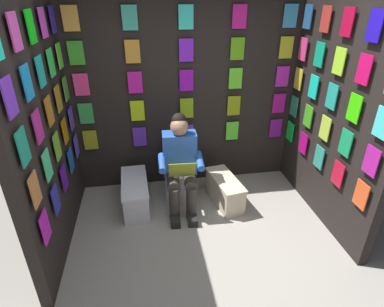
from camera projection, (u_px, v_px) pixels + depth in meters
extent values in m
plane|color=#9E998E|center=(216.00, 285.00, 2.88)|extent=(30.00, 30.00, 0.00)
cube|color=black|center=(186.00, 95.00, 4.00)|extent=(2.96, 0.10, 2.46)
cube|color=#959819|center=(90.00, 140.00, 3.98)|extent=(0.17, 0.01, 0.26)
cube|color=#5626AD|center=(140.00, 137.00, 4.07)|extent=(0.17, 0.01, 0.26)
cube|color=#553093|center=(187.00, 134.00, 4.16)|extent=(0.17, 0.01, 0.26)
cube|color=#4FD129|center=(232.00, 131.00, 4.25)|extent=(0.17, 0.01, 0.26)
cube|color=#811591|center=(276.00, 128.00, 4.34)|extent=(0.17, 0.01, 0.26)
cube|color=green|center=(86.00, 114.00, 3.82)|extent=(0.17, 0.01, 0.26)
cube|color=#BCDE0F|center=(138.00, 111.00, 3.91)|extent=(0.17, 0.01, 0.26)
cube|color=#7DA511|center=(187.00, 108.00, 4.00)|extent=(0.17, 0.01, 0.26)
cube|color=#81940F|center=(234.00, 106.00, 4.09)|extent=(0.17, 0.01, 0.26)
cube|color=#AD138C|center=(279.00, 103.00, 4.17)|extent=(0.17, 0.01, 0.26)
cube|color=#F03585|center=(81.00, 85.00, 3.65)|extent=(0.17, 0.01, 0.26)
cube|color=#C6169A|center=(135.00, 83.00, 3.74)|extent=(0.17, 0.01, 0.26)
cube|color=purple|center=(187.00, 80.00, 3.83)|extent=(0.17, 0.01, 0.26)
cube|color=#5FCE24|center=(236.00, 78.00, 3.92)|extent=(0.17, 0.01, 0.26)
cube|color=#B31FB3|center=(282.00, 77.00, 4.01)|extent=(0.17, 0.01, 0.26)
cube|color=green|center=(76.00, 53.00, 3.49)|extent=(0.17, 0.01, 0.26)
cube|color=orange|center=(133.00, 52.00, 3.58)|extent=(0.17, 0.01, 0.26)
cube|color=#771EE0|center=(186.00, 50.00, 3.67)|extent=(0.17, 0.01, 0.26)
cube|color=#5AA115|center=(237.00, 49.00, 3.76)|extent=(0.17, 0.01, 0.26)
cube|color=#A6B621|center=(286.00, 48.00, 3.85)|extent=(0.17, 0.01, 0.26)
cube|color=gold|center=(70.00, 18.00, 3.33)|extent=(0.17, 0.01, 0.26)
cube|color=teal|center=(130.00, 18.00, 3.42)|extent=(0.17, 0.01, 0.26)
cube|color=#33DBC7|center=(186.00, 17.00, 3.50)|extent=(0.17, 0.01, 0.26)
cube|color=#CA1888|center=(239.00, 17.00, 3.59)|extent=(0.17, 0.01, 0.26)
cube|color=#3D92BE|center=(290.00, 16.00, 3.68)|extent=(0.17, 0.01, 0.26)
cube|color=black|center=(335.00, 115.00, 3.35)|extent=(0.10, 1.88, 2.46)
cube|color=#0ED037|center=(290.00, 131.00, 4.23)|extent=(0.01, 0.17, 0.26)
cube|color=#AC0D6C|center=(303.00, 143.00, 3.90)|extent=(0.01, 0.17, 0.26)
cube|color=teal|center=(319.00, 157.00, 3.57)|extent=(0.01, 0.17, 0.26)
cube|color=red|center=(338.00, 174.00, 3.23)|extent=(0.01, 0.17, 0.26)
cube|color=#E85224|center=(361.00, 195.00, 2.90)|extent=(0.01, 0.17, 0.26)
cube|color=#239262|center=(294.00, 106.00, 4.07)|extent=(0.01, 0.17, 0.26)
cube|color=green|center=(308.00, 116.00, 3.74)|extent=(0.01, 0.17, 0.26)
cube|color=#B7E043|center=(325.00, 128.00, 3.40)|extent=(0.01, 0.17, 0.26)
cube|color=#199C5E|center=(346.00, 143.00, 3.07)|extent=(0.01, 0.17, 0.26)
cube|color=#B41D95|center=(371.00, 161.00, 2.74)|extent=(0.01, 0.17, 0.26)
cube|color=yellow|center=(298.00, 79.00, 3.90)|extent=(0.01, 0.17, 0.26)
cube|color=#15DBC0|center=(313.00, 87.00, 3.57)|extent=(0.01, 0.17, 0.26)
cube|color=teal|center=(332.00, 96.00, 3.24)|extent=(0.01, 0.17, 0.26)
cube|color=#37E80C|center=(354.00, 108.00, 2.91)|extent=(0.01, 0.17, 0.26)
cube|color=#46E0DC|center=(383.00, 123.00, 2.57)|extent=(0.01, 0.17, 0.26)
cube|color=#E1387C|center=(303.00, 49.00, 3.74)|extent=(0.01, 0.17, 0.26)
cube|color=#10A479|center=(319.00, 55.00, 3.41)|extent=(0.01, 0.17, 0.26)
cube|color=#A6ED2F|center=(339.00, 61.00, 3.08)|extent=(0.01, 0.17, 0.26)
cube|color=#D90E58|center=(364.00, 69.00, 2.74)|extent=(0.01, 0.17, 0.26)
cube|color=#25588C|center=(308.00, 17.00, 3.58)|extent=(0.01, 0.17, 0.26)
cube|color=#B63329|center=(326.00, 19.00, 3.24)|extent=(0.01, 0.17, 0.26)
cube|color=#B60C31|center=(348.00, 22.00, 2.91)|extent=(0.01, 0.17, 0.26)
cube|color=#2011BF|center=(375.00, 26.00, 2.58)|extent=(0.01, 0.17, 0.26)
cube|color=black|center=(45.00, 133.00, 2.93)|extent=(0.10, 1.88, 2.46)
cube|color=#C61BB7|center=(45.00, 227.00, 2.50)|extent=(0.01, 0.17, 0.26)
cube|color=#2A2FA7|center=(56.00, 199.00, 2.84)|extent=(0.01, 0.17, 0.26)
cube|color=#4E1698|center=(64.00, 178.00, 3.17)|extent=(0.01, 0.17, 0.26)
cube|color=blue|center=(71.00, 160.00, 3.50)|extent=(0.01, 0.17, 0.26)
cube|color=#524ADC|center=(77.00, 146.00, 3.84)|extent=(0.01, 0.17, 0.26)
cube|color=#C3783C|center=(35.00, 190.00, 2.34)|extent=(0.01, 0.17, 0.26)
cube|color=#3FDA8B|center=(48.00, 165.00, 2.67)|extent=(0.01, 0.17, 0.26)
cube|color=#6DB02E|center=(57.00, 146.00, 3.01)|extent=(0.01, 0.17, 0.26)
cube|color=#B16A0C|center=(65.00, 131.00, 3.34)|extent=(0.01, 0.17, 0.26)
cube|color=#553AC9|center=(71.00, 118.00, 3.67)|extent=(0.01, 0.17, 0.26)
cube|color=#1C9779|center=(23.00, 147.00, 2.18)|extent=(0.01, 0.17, 0.26)
cube|color=#B8268C|center=(38.00, 127.00, 2.51)|extent=(0.01, 0.17, 0.26)
cube|color=#B87121|center=(49.00, 111.00, 2.84)|extent=(0.01, 0.17, 0.26)
cube|color=#B38121|center=(58.00, 99.00, 3.17)|extent=(0.01, 0.17, 0.26)
cube|color=#4B9733|center=(66.00, 89.00, 3.51)|extent=(0.01, 0.17, 0.26)
cube|color=#6D31D2|center=(9.00, 97.00, 2.01)|extent=(0.01, 0.17, 0.26)
cube|color=#1C8FE1|center=(27.00, 82.00, 2.34)|extent=(0.01, 0.17, 0.26)
cube|color=#1AB0AA|center=(41.00, 71.00, 2.68)|extent=(0.01, 0.17, 0.26)
cube|color=#35DD55|center=(51.00, 63.00, 3.01)|extent=(0.01, 0.17, 0.26)
cube|color=#67DE3F|center=(60.00, 56.00, 3.34)|extent=(0.01, 0.17, 0.26)
cube|color=#D54AB7|center=(15.00, 32.00, 2.18)|extent=(0.01, 0.17, 0.26)
cube|color=#12E21B|center=(31.00, 27.00, 2.51)|extent=(0.01, 0.17, 0.26)
cube|color=#E443E7|center=(43.00, 23.00, 2.85)|extent=(0.01, 0.17, 0.26)
cube|color=#2F20B0|center=(53.00, 20.00, 3.18)|extent=(0.01, 0.17, 0.26)
cylinder|color=white|center=(180.00, 185.00, 4.01)|extent=(0.38, 0.38, 0.40)
cylinder|color=white|center=(180.00, 171.00, 3.91)|extent=(0.41, 0.41, 0.02)
cube|color=white|center=(178.00, 150.00, 4.06)|extent=(0.39, 0.20, 0.36)
cylinder|color=white|center=(178.00, 153.00, 3.99)|extent=(0.39, 0.09, 0.39)
cube|color=blue|center=(180.00, 153.00, 3.76)|extent=(0.41, 0.24, 0.52)
sphere|color=tan|center=(179.00, 127.00, 3.57)|extent=(0.21, 0.21, 0.21)
sphere|color=black|center=(179.00, 120.00, 3.57)|extent=(0.17, 0.17, 0.17)
cylinder|color=#38332D|center=(190.00, 178.00, 3.71)|extent=(0.17, 0.41, 0.15)
cylinder|color=#38332D|center=(173.00, 179.00, 3.69)|extent=(0.17, 0.41, 0.15)
cylinder|color=#38332D|center=(191.00, 203.00, 3.65)|extent=(0.12, 0.12, 0.42)
cylinder|color=#38332D|center=(174.00, 204.00, 3.63)|extent=(0.12, 0.12, 0.42)
cube|color=black|center=(192.00, 218.00, 3.68)|extent=(0.12, 0.26, 0.09)
cube|color=black|center=(175.00, 219.00, 3.66)|extent=(0.12, 0.26, 0.09)
cylinder|color=blue|center=(200.00, 161.00, 3.64)|extent=(0.10, 0.31, 0.13)
cylinder|color=blue|center=(162.00, 163.00, 3.59)|extent=(0.10, 0.31, 0.13)
cube|color=#949F2B|center=(182.00, 170.00, 3.48)|extent=(0.31, 0.14, 0.23)
cube|color=silver|center=(135.00, 195.00, 3.88)|extent=(0.32, 0.76, 0.34)
cube|color=white|center=(134.00, 182.00, 3.79)|extent=(0.34, 0.79, 0.03)
cube|color=beige|center=(225.00, 191.00, 3.95)|extent=(0.37, 0.69, 0.32)
cube|color=beige|center=(225.00, 180.00, 3.87)|extent=(0.39, 0.72, 0.03)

